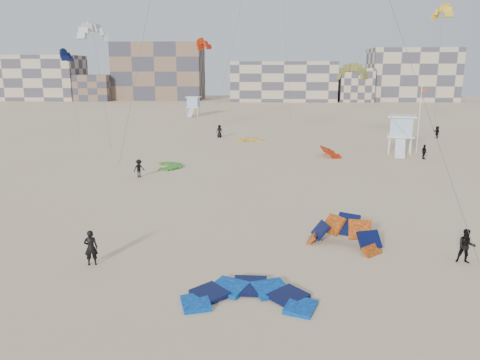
# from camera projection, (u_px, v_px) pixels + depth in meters

# --- Properties ---
(ground) EXTENTS (320.00, 320.00, 0.00)m
(ground) POSITION_uv_depth(u_px,v_px,m) (154.00, 280.00, 21.86)
(ground) COLOR beige
(ground) RESTS_ON ground
(kite_ground_blue) EXTENTS (5.15, 5.39, 0.89)m
(kite_ground_blue) POSITION_uv_depth(u_px,v_px,m) (249.00, 300.00, 19.92)
(kite_ground_blue) COLOR blue
(kite_ground_blue) RESTS_ON ground
(kite_ground_orange) EXTENTS (5.74, 5.71, 4.23)m
(kite_ground_orange) POSITION_uv_depth(u_px,v_px,m) (343.00, 246.00, 26.04)
(kite_ground_orange) COLOR orange
(kite_ground_orange) RESTS_ON ground
(kite_ground_green) EXTENTS (4.47, 4.29, 0.64)m
(kite_ground_green) POSITION_uv_depth(u_px,v_px,m) (168.00, 167.00, 47.22)
(kite_ground_green) COLOR #32901B
(kite_ground_green) RESTS_ON ground
(kite_ground_red_far) EXTENTS (4.00, 3.85, 3.28)m
(kite_ground_red_far) POSITION_uv_depth(u_px,v_px,m) (330.00, 156.00, 53.28)
(kite_ground_red_far) COLOR red
(kite_ground_red_far) RESTS_ON ground
(kite_ground_yellow) EXTENTS (4.29, 4.45, 1.18)m
(kite_ground_yellow) POSITION_uv_depth(u_px,v_px,m) (250.00, 141.00, 64.18)
(kite_ground_yellow) COLOR yellow
(kite_ground_yellow) RESTS_ON ground
(kitesurfer_main) EXTENTS (0.75, 0.59, 1.83)m
(kitesurfer_main) POSITION_uv_depth(u_px,v_px,m) (91.00, 248.00, 23.37)
(kitesurfer_main) COLOR black
(kitesurfer_main) RESTS_ON ground
(kitesurfer_b) EXTENTS (0.99, 0.84, 1.79)m
(kitesurfer_b) POSITION_uv_depth(u_px,v_px,m) (466.00, 246.00, 23.59)
(kitesurfer_b) COLOR black
(kitesurfer_b) RESTS_ON ground
(kitesurfer_c) EXTENTS (1.20, 1.18, 1.66)m
(kitesurfer_c) POSITION_uv_depth(u_px,v_px,m) (139.00, 168.00, 42.54)
(kitesurfer_c) COLOR black
(kitesurfer_c) RESTS_ON ground
(kitesurfer_d) EXTENTS (0.58, 1.02, 1.63)m
(kitesurfer_d) POSITION_uv_depth(u_px,v_px,m) (424.00, 152.00, 51.16)
(kitesurfer_d) COLOR black
(kitesurfer_d) RESTS_ON ground
(kitesurfer_e) EXTENTS (0.98, 0.71, 1.85)m
(kitesurfer_e) POSITION_uv_depth(u_px,v_px,m) (219.00, 131.00, 67.56)
(kitesurfer_e) COLOR black
(kitesurfer_e) RESTS_ON ground
(kitesurfer_f) EXTENTS (0.73, 1.68, 1.75)m
(kitesurfer_f) POSITION_uv_depth(u_px,v_px,m) (437.00, 132.00, 66.90)
(kitesurfer_f) COLOR black
(kitesurfer_f) RESTS_ON ground
(kite_fly_grey) EXTENTS (5.11, 5.85, 14.03)m
(kite_fly_grey) POSITION_uv_depth(u_px,v_px,m) (93.00, 33.00, 53.41)
(kite_fly_grey) COLOR silver
(kite_fly_grey) RESTS_ON ground
(kite_fly_olive) EXTENTS (9.31, 7.47, 9.52)m
(kite_fly_olive) POSITION_uv_depth(u_px,v_px,m) (352.00, 73.00, 54.35)
(kite_fly_olive) COLOR olive
(kite_fly_olive) RESTS_ON ground
(kite_fly_yellow) EXTENTS (4.13, 6.16, 16.96)m
(kite_fly_yellow) POSITION_uv_depth(u_px,v_px,m) (442.00, 13.00, 60.25)
(kite_fly_yellow) COLOR yellow
(kite_fly_yellow) RESTS_ON ground
(kite_fly_navy) EXTENTS (4.52, 5.45, 11.82)m
(kite_fly_navy) POSITION_uv_depth(u_px,v_px,m) (66.00, 56.00, 66.34)
(kite_fly_navy) COLOR #090C3D
(kite_fly_navy) RESTS_ON ground
(kite_fly_red) EXTENTS (5.27, 9.64, 14.42)m
(kite_fly_red) POSITION_uv_depth(u_px,v_px,m) (203.00, 45.00, 80.53)
(kite_fly_red) COLOR red
(kite_fly_red) RESTS_ON ground
(lifeguard_tower_near) EXTENTS (3.80, 6.42, 4.41)m
(lifeguard_tower_near) POSITION_uv_depth(u_px,v_px,m) (401.00, 134.00, 54.74)
(lifeguard_tower_near) COLOR white
(lifeguard_tower_near) RESTS_ON ground
(lifeguard_tower_far) EXTENTS (3.09, 5.64, 4.05)m
(lifeguard_tower_far) POSITION_uv_depth(u_px,v_px,m) (193.00, 106.00, 99.05)
(lifeguard_tower_far) COLOR white
(lifeguard_tower_far) RESTS_ON ground
(flagpole) EXTENTS (0.63, 0.10, 7.75)m
(flagpole) POSITION_uv_depth(u_px,v_px,m) (419.00, 118.00, 54.23)
(flagpole) COLOR white
(flagpole) RESTS_ON ground
(condo_west_a) EXTENTS (30.00, 15.00, 14.00)m
(condo_west_a) POSITION_uv_depth(u_px,v_px,m) (34.00, 78.00, 150.49)
(condo_west_a) COLOR tan
(condo_west_a) RESTS_ON ground
(condo_west_b) EXTENTS (28.00, 14.00, 18.00)m
(condo_west_b) POSITION_uv_depth(u_px,v_px,m) (159.00, 71.00, 151.66)
(condo_west_b) COLOR brown
(condo_west_b) RESTS_ON ground
(condo_mid) EXTENTS (32.00, 16.00, 12.00)m
(condo_mid) POSITION_uv_depth(u_px,v_px,m) (283.00, 81.00, 146.21)
(condo_mid) COLOR tan
(condo_mid) RESTS_ON ground
(condo_east) EXTENTS (26.00, 14.00, 16.00)m
(condo_east) POSITION_uv_depth(u_px,v_px,m) (412.00, 75.00, 145.44)
(condo_east) COLOR tan
(condo_east) RESTS_ON ground
(condo_fill_left) EXTENTS (12.00, 10.00, 8.00)m
(condo_fill_left) POSITION_uv_depth(u_px,v_px,m) (93.00, 88.00, 148.11)
(condo_fill_left) COLOR brown
(condo_fill_left) RESTS_ON ground
(condo_fill_right) EXTENTS (10.00, 10.00, 10.00)m
(condo_fill_right) POSITION_uv_depth(u_px,v_px,m) (355.00, 85.00, 143.26)
(condo_fill_right) COLOR tan
(condo_fill_right) RESTS_ON ground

